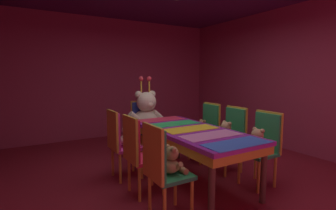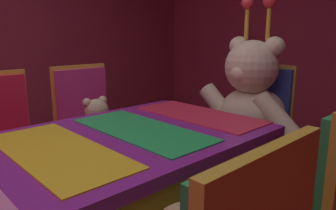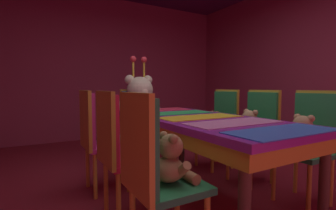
# 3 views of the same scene
# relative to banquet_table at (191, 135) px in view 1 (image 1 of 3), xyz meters

# --- Properties ---
(ground_plane) EXTENTS (7.90, 7.90, 0.00)m
(ground_plane) POSITION_rel_banquet_table_xyz_m (0.00, 0.00, -0.65)
(ground_plane) COLOR maroon
(wall_back) EXTENTS (5.20, 0.12, 2.80)m
(wall_back) POSITION_rel_banquet_table_xyz_m (0.00, 3.20, 0.75)
(wall_back) COLOR #99334C
(wall_back) RESTS_ON ground_plane
(wall_right) EXTENTS (0.12, 6.40, 2.80)m
(wall_right) POSITION_rel_banquet_table_xyz_m (2.60, 0.00, 0.75)
(wall_right) COLOR #99334C
(wall_right) RESTS_ON ground_plane
(banquet_table) EXTENTS (0.90, 2.02, 0.75)m
(banquet_table) POSITION_rel_banquet_table_xyz_m (0.00, 0.00, 0.00)
(banquet_table) COLOR purple
(banquet_table) RESTS_ON ground_plane
(chair_left_0) EXTENTS (0.42, 0.41, 0.98)m
(chair_left_0) POSITION_rel_banquet_table_xyz_m (-0.80, -0.59, -0.06)
(chair_left_0) COLOR #268C4C
(chair_left_0) RESTS_ON ground_plane
(teddy_left_0) EXTENTS (0.24, 0.31, 0.29)m
(teddy_left_0) POSITION_rel_banquet_table_xyz_m (-0.65, -0.59, -0.07)
(teddy_left_0) COLOR #9E7247
(teddy_left_0) RESTS_ON chair_left_0
(chair_left_1) EXTENTS (0.42, 0.41, 0.98)m
(chair_left_1) POSITION_rel_banquet_table_xyz_m (-0.80, 0.00, -0.06)
(chair_left_1) COLOR red
(chair_left_1) RESTS_ON ground_plane
(chair_left_2) EXTENTS (0.42, 0.41, 0.98)m
(chair_left_2) POSITION_rel_banquet_table_xyz_m (-0.82, 0.58, -0.06)
(chair_left_2) COLOR #CC338C
(chair_left_2) RESTS_ON ground_plane
(teddy_left_2) EXTENTS (0.26, 0.34, 0.32)m
(teddy_left_2) POSITION_rel_banquet_table_xyz_m (-0.67, 0.58, -0.06)
(teddy_left_2) COLOR beige
(teddy_left_2) RESTS_ON chair_left_2
(chair_right_0) EXTENTS (0.42, 0.41, 0.98)m
(chair_right_0) POSITION_rel_banquet_table_xyz_m (0.81, -0.55, -0.06)
(chair_right_0) COLOR #268C4C
(chair_right_0) RESTS_ON ground_plane
(teddy_right_0) EXTENTS (0.26, 0.34, 0.32)m
(teddy_right_0) POSITION_rel_banquet_table_xyz_m (0.67, -0.55, -0.06)
(teddy_right_0) COLOR tan
(teddy_right_0) RESTS_ON chair_right_0
(chair_right_1) EXTENTS (0.42, 0.41, 0.98)m
(chair_right_1) POSITION_rel_banquet_table_xyz_m (0.81, 0.03, -0.06)
(chair_right_1) COLOR #268C4C
(chair_right_1) RESTS_ON ground_plane
(teddy_right_1) EXTENTS (0.26, 0.34, 0.32)m
(teddy_right_1) POSITION_rel_banquet_table_xyz_m (0.66, 0.03, -0.06)
(teddy_right_1) COLOR tan
(teddy_right_1) RESTS_ON chair_right_1
(chair_right_2) EXTENTS (0.42, 0.41, 0.98)m
(chair_right_2) POSITION_rel_banquet_table_xyz_m (0.80, 0.60, -0.06)
(chair_right_2) COLOR #268C4C
(chair_right_2) RESTS_ON ground_plane
(teddy_right_2) EXTENTS (0.21, 0.27, 0.26)m
(teddy_right_2) POSITION_rel_banquet_table_xyz_m (0.66, 0.60, -0.08)
(teddy_right_2) COLOR olive
(teddy_right_2) RESTS_ON chair_right_2
(throne_chair) EXTENTS (0.41, 0.42, 0.98)m
(throne_chair) POSITION_rel_banquet_table_xyz_m (0.00, 1.54, -0.06)
(throne_chair) COLOR #2D47B2
(throne_chair) RESTS_ON ground_plane
(king_teddy_bear) EXTENTS (0.77, 0.59, 0.98)m
(king_teddy_bear) POSITION_rel_banquet_table_xyz_m (0.00, 1.37, 0.12)
(king_teddy_bear) COLOR beige
(king_teddy_bear) RESTS_ON throne_chair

